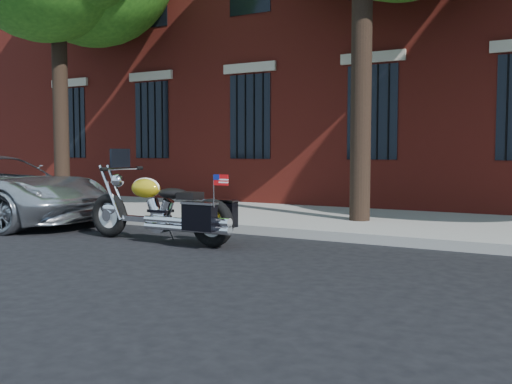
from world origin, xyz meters
The scene contains 4 objects.
ground centered at (0.00, 0.00, 0.00)m, with size 120.00×120.00×0.00m, color black.
curb centered at (0.00, 1.38, 0.07)m, with size 40.00×0.16×0.15m, color gray.
sidewalk centered at (0.00, 3.26, 0.07)m, with size 40.00×3.60×0.15m, color gray.
motorcycle centered at (-1.50, -0.06, 0.48)m, with size 2.79×0.81×1.41m.
Camera 1 is at (3.86, -6.75, 1.36)m, focal length 40.00 mm.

